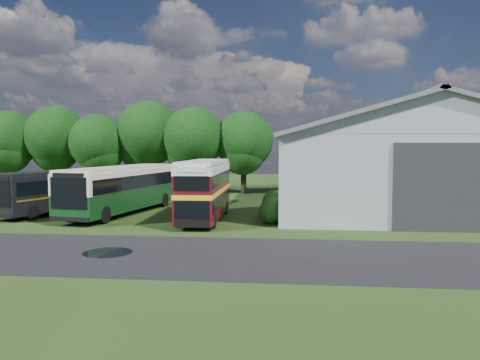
# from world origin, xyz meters

# --- Properties ---
(ground) EXTENTS (120.00, 120.00, 0.00)m
(ground) POSITION_xyz_m (0.00, 0.00, 0.00)
(ground) COLOR #203510
(ground) RESTS_ON ground
(asphalt_road) EXTENTS (60.00, 8.00, 0.02)m
(asphalt_road) POSITION_xyz_m (3.00, -3.00, 0.00)
(asphalt_road) COLOR black
(asphalt_road) RESTS_ON ground
(puddle) EXTENTS (2.20, 2.20, 0.01)m
(puddle) POSITION_xyz_m (-1.50, -3.00, 0.00)
(puddle) COLOR black
(puddle) RESTS_ON ground
(storage_shed) EXTENTS (18.80, 24.80, 8.15)m
(storage_shed) POSITION_xyz_m (15.00, 15.98, 4.17)
(storage_shed) COLOR gray
(storage_shed) RESTS_ON ground
(tree_far_left) EXTENTS (6.12, 6.12, 8.64)m
(tree_far_left) POSITION_xyz_m (-23.00, 24.00, 5.56)
(tree_far_left) COLOR black
(tree_far_left) RESTS_ON ground
(tree_left_a) EXTENTS (6.46, 6.46, 9.12)m
(tree_left_a) POSITION_xyz_m (-18.00, 24.50, 5.87)
(tree_left_a) COLOR black
(tree_left_a) RESTS_ON ground
(tree_left_b) EXTENTS (5.78, 5.78, 8.16)m
(tree_left_b) POSITION_xyz_m (-13.00, 23.50, 5.25)
(tree_left_b) COLOR black
(tree_left_b) RESTS_ON ground
(tree_mid) EXTENTS (6.80, 6.80, 9.60)m
(tree_mid) POSITION_xyz_m (-8.00, 24.80, 6.18)
(tree_mid) COLOR black
(tree_mid) RESTS_ON ground
(tree_right_a) EXTENTS (6.26, 6.26, 8.83)m
(tree_right_a) POSITION_xyz_m (-3.00, 23.80, 5.69)
(tree_right_a) COLOR black
(tree_right_a) RESTS_ON ground
(tree_right_b) EXTENTS (5.98, 5.98, 8.45)m
(tree_right_b) POSITION_xyz_m (2.00, 24.60, 5.44)
(tree_right_b) COLOR black
(tree_right_b) RESTS_ON ground
(shrub_front) EXTENTS (1.70, 1.70, 1.70)m
(shrub_front) POSITION_xyz_m (5.60, 6.00, 0.00)
(shrub_front) COLOR #194714
(shrub_front) RESTS_ON ground
(shrub_mid) EXTENTS (1.60, 1.60, 1.60)m
(shrub_mid) POSITION_xyz_m (5.60, 8.00, 0.00)
(shrub_mid) COLOR #194714
(shrub_mid) RESTS_ON ground
(shrub_back) EXTENTS (1.80, 1.80, 1.80)m
(shrub_back) POSITION_xyz_m (5.60, 10.00, 0.00)
(shrub_back) COLOR #194714
(shrub_back) RESTS_ON ground
(bus_green_single) EXTENTS (4.89, 12.54, 3.38)m
(bus_green_single) POSITION_xyz_m (-5.28, 9.22, 1.80)
(bus_green_single) COLOR black
(bus_green_single) RESTS_ON ground
(bus_maroon_double) EXTENTS (2.48, 9.10, 3.90)m
(bus_maroon_double) POSITION_xyz_m (1.13, 6.90, 1.94)
(bus_maroon_double) COLOR black
(bus_maroon_double) RESTS_ON ground
(bus_dark_single) EXTENTS (5.83, 11.35, 3.06)m
(bus_dark_single) POSITION_xyz_m (-9.89, 9.73, 1.63)
(bus_dark_single) COLOR black
(bus_dark_single) RESTS_ON ground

